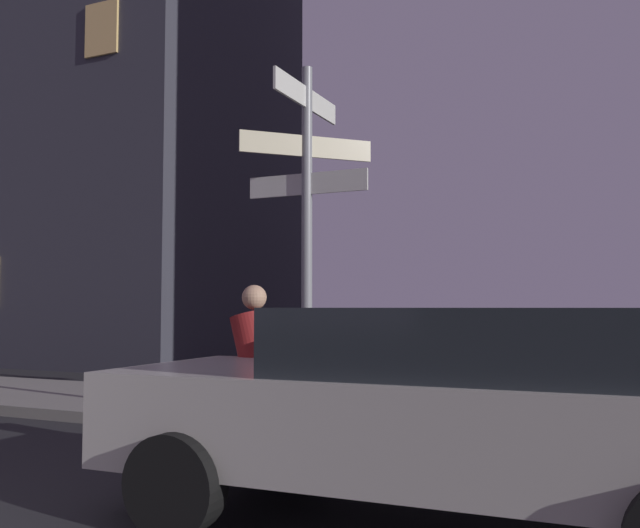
{
  "coord_description": "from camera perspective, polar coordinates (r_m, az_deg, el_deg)",
  "views": [
    {
      "loc": [
        4.59,
        -1.38,
        1.41
      ],
      "look_at": [
        1.25,
        5.94,
        1.92
      ],
      "focal_mm": 38.56,
      "sensor_mm": 36.0,
      "label": 1
    }
  ],
  "objects": [
    {
      "name": "building_left_block",
      "position": [
        21.99,
        -18.38,
        19.09
      ],
      "size": [
        10.24,
        6.64,
        19.67
      ],
      "color": "#383842",
      "rests_on": "ground_plane"
    },
    {
      "name": "car_far_trailing",
      "position": [
        4.65,
        9.84,
        -11.55
      ],
      "size": [
        4.45,
        2.04,
        1.41
      ],
      "color": "beige",
      "rests_on": "ground_plane"
    },
    {
      "name": "signpost",
      "position": [
        7.71,
        -1.1,
        4.87
      ],
      "size": [
        1.45,
        1.56,
        3.99
      ],
      "color": "gray",
      "rests_on": "sidewalk_kerb"
    },
    {
      "name": "sidewalk_kerb",
      "position": [
        9.16,
        -5.99,
        -12.02
      ],
      "size": [
        40.0,
        2.66,
        0.14
      ],
      "primitive_type": "cube",
      "color": "gray",
      "rests_on": "ground_plane"
    },
    {
      "name": "cyclist",
      "position": [
        6.16,
        -5.92,
        -9.78
      ],
      "size": [
        1.82,
        0.33,
        1.61
      ],
      "color": "black",
      "rests_on": "ground_plane"
    }
  ]
}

